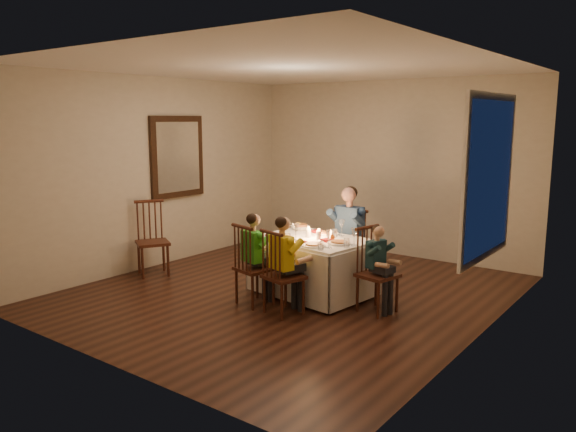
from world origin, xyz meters
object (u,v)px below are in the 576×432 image
Objects in this scene: chair_extra at (154,275)px; dining_table at (313,254)px; chair_end at (377,312)px; serving_bowl at (300,228)px; child_yellow at (284,314)px; chair_near_left at (255,304)px; child_green at (255,304)px; chair_adult at (347,281)px; adult at (347,281)px; child_teal at (377,312)px; chair_near_right at (284,314)px.

dining_table is at bearing -44.63° from chair_extra.
chair_end is 1.54m from serving_bowl.
child_yellow reaches higher than chair_end.
serving_bowl reaches higher than chair_extra.
child_green is at bearing -0.00° from chair_near_left.
child_yellow is (-0.76, -0.64, 0.00)m from chair_end.
chair_adult is 1.43m from chair_near_left.
chair_near_left is at bearing -102.10° from chair_adult.
adult is 1.15m from child_teal.
chair_extra is (-1.83, 0.10, 0.00)m from chair_near_left.
dining_table is at bearing 96.11° from chair_end.
dining_table reaches higher than child_teal.
serving_bowl is (-1.31, 0.42, 0.70)m from child_teal.
chair_near_right is (0.45, -0.06, 0.00)m from chair_near_left.
dining_table is 0.89m from chair_near_right.
child_teal is (1.21, 0.59, 0.00)m from child_green.
serving_bowl is at bearing -47.89° from child_yellow.
dining_table is 0.89m from child_yellow.
chair_near_left and chair_near_right have the same top height.
adult is 1.18× the size of child_green.
chair_adult is at bearing -71.98° from child_yellow.
chair_extra is 3.08m from child_teal.
adult is 1.29× the size of child_teal.
child_teal reaches higher than chair_adult.
chair_end is at bearing -124.82° from child_yellow.
chair_end is at bearing -40.58° from adult.
chair_adult is at bearing -91.43° from child_green.
adult is at bearing 58.71° from child_teal.
adult is 0.92m from serving_bowl.
child_yellow reaches higher than chair_adult.
chair_adult is (0.06, 0.70, -0.48)m from dining_table.
child_teal is at bearing -17.85° from serving_bowl.
chair_extra is at bearing -157.69° from dining_table.
child_teal is at bearing -50.67° from chair_extra.
chair_extra reaches higher than chair_adult.
chair_near_right is at bearing 142.45° from chair_end.
chair_near_left is (-0.31, -0.68, -0.48)m from dining_table.
chair_extra is 4.60× the size of serving_bowl.
adult is 1.44m from child_yellow.
child_teal reaches higher than chair_near_right.
chair_near_left is 0.45m from chair_near_right.
chair_near_left is at bearing -62.88° from chair_extra.
chair_end is (1.21, 0.59, 0.00)m from chair_near_left.
chair_near_right is 1.39m from serving_bowl.
chair_adult and chair_near_right have the same top height.
chair_end is at bearing -124.82° from chair_near_right.
chair_adult and chair_near_left have the same top height.
chair_end is at bearing -140.63° from chair_near_left.
dining_table is 1.53× the size of chair_near_left.
chair_extra is 0.96× the size of child_green.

